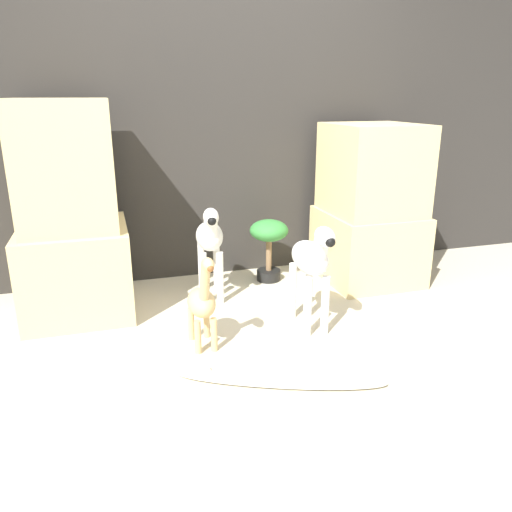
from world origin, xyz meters
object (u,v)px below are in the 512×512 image
zebra_right (312,262)px  zebra_left (210,240)px  surfboard (278,377)px  potted_palm_front (269,238)px  giraffe_figurine (202,302)px

zebra_right → zebra_left: same height
zebra_left → surfboard: bearing=-85.3°
zebra_left → surfboard: zebra_left is taller
potted_palm_front → surfboard: 1.42m
zebra_left → potted_palm_front: bearing=24.2°
giraffe_figurine → zebra_right: bearing=4.3°
giraffe_figurine → surfboard: 0.58m
giraffe_figurine → surfboard: bearing=-58.2°
potted_palm_front → giraffe_figurine: bearing=-127.1°
giraffe_figurine → surfboard: size_ratio=0.55×
zebra_right → potted_palm_front: 0.84m
zebra_left → zebra_right: bearing=-53.1°
zebra_right → giraffe_figurine: size_ratio=1.17×
zebra_right → zebra_left: size_ratio=1.00×
zebra_left → potted_palm_front: size_ratio=1.44×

